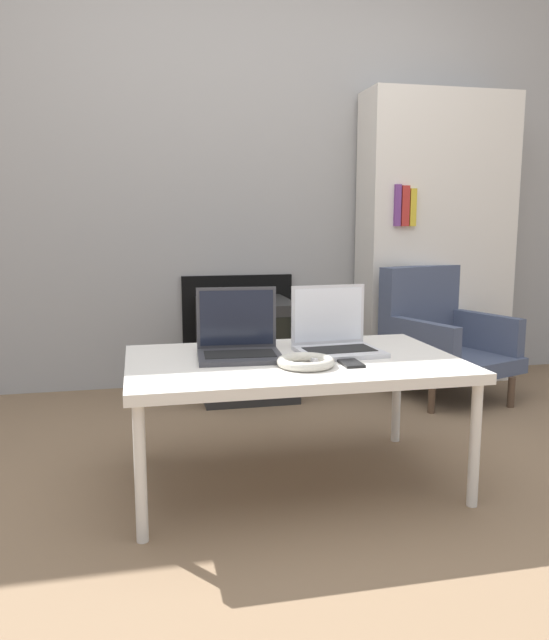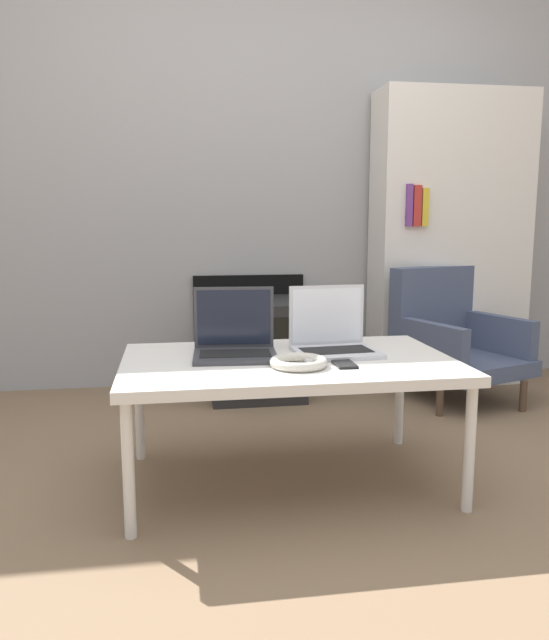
{
  "view_description": "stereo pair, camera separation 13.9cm",
  "coord_description": "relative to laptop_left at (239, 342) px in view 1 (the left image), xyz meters",
  "views": [
    {
      "loc": [
        -0.53,
        -1.74,
        0.94
      ],
      "look_at": [
        0.0,
        0.64,
        0.55
      ],
      "focal_mm": 35.0,
      "sensor_mm": 36.0,
      "label": 1
    },
    {
      "loc": [
        -0.39,
        -1.77,
        0.94
      ],
      "look_at": [
        0.0,
        0.64,
        0.55
      ],
      "focal_mm": 35.0,
      "sensor_mm": 36.0,
      "label": 2
    }
  ],
  "objects": [
    {
      "name": "tv",
      "position": [
        0.21,
        1.09,
        -0.25
      ],
      "size": [
        0.49,
        0.52,
        0.52
      ],
      "color": "black",
      "rests_on": "ground_plane"
    },
    {
      "name": "laptop_right",
      "position": [
        0.36,
        -0.0,
        0.0
      ],
      "size": [
        0.31,
        0.26,
        0.24
      ],
      "rotation": [
        0.0,
        0.0,
        0.07
      ],
      "color": "silver",
      "rests_on": "table"
    },
    {
      "name": "laptop_left",
      "position": [
        0.0,
        0.0,
        0.0
      ],
      "size": [
        0.31,
        0.26,
        0.24
      ],
      "rotation": [
        0.0,
        0.0,
        -0.07
      ],
      "color": "#38383D",
      "rests_on": "table"
    },
    {
      "name": "phone",
      "position": [
        0.35,
        -0.21,
        -0.05
      ],
      "size": [
        0.07,
        0.13,
        0.01
      ],
      "color": "black",
      "rests_on": "table"
    },
    {
      "name": "bookshelf",
      "position": [
        1.35,
        1.2,
        0.31
      ],
      "size": [
        0.87,
        0.32,
        1.65
      ],
      "color": "silver",
      "rests_on": "ground_plane"
    },
    {
      "name": "table",
      "position": [
        0.18,
        -0.08,
        -0.09
      ],
      "size": [
        1.16,
        0.71,
        0.46
      ],
      "color": "silver",
      "rests_on": "ground_plane"
    },
    {
      "name": "ground_plane",
      "position": [
        0.18,
        -0.42,
        -0.51
      ],
      "size": [
        14.0,
        14.0,
        0.0
      ],
      "primitive_type": "plane",
      "color": "#7A6047"
    },
    {
      "name": "headphones",
      "position": [
        0.19,
        -0.21,
        -0.04
      ],
      "size": [
        0.19,
        0.19,
        0.03
      ],
      "color": "beige",
      "rests_on": "table"
    },
    {
      "name": "armchair",
      "position": [
        1.24,
        0.88,
        -0.18
      ],
      "size": [
        0.69,
        0.71,
        0.69
      ],
      "rotation": [
        0.0,
        0.0,
        0.34
      ],
      "color": "#47516B",
      "rests_on": "ground_plane"
    },
    {
      "name": "wall_back",
      "position": [
        0.18,
        1.4,
        0.78
      ],
      "size": [
        7.0,
        0.08,
        2.6
      ],
      "color": "#999999",
      "rests_on": "ground_plane"
    }
  ]
}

